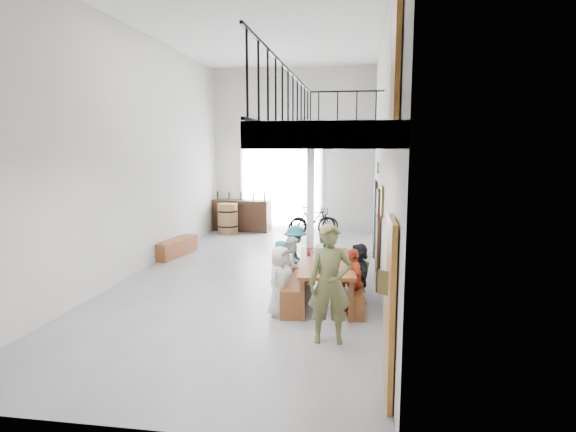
% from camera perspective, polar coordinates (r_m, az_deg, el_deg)
% --- Properties ---
extents(floor, '(12.00, 12.00, 0.00)m').
position_cam_1_polar(floor, '(10.96, -3.95, -7.08)').
color(floor, slate).
rests_on(floor, ground).
extents(room_walls, '(12.00, 12.00, 12.00)m').
position_cam_1_polar(room_walls, '(10.59, -4.15, 11.80)').
color(room_walls, silver).
rests_on(room_walls, ground).
extents(gateway_portal, '(2.80, 0.08, 2.80)m').
position_cam_1_polar(gateway_portal, '(16.55, -0.82, 3.08)').
color(gateway_portal, white).
rests_on(gateway_portal, ground).
extents(right_wall_decor, '(0.07, 8.28, 5.07)m').
position_cam_1_polar(right_wall_decor, '(8.53, 11.04, 0.32)').
color(right_wall_decor, '#AB6C2B').
rests_on(right_wall_decor, ground).
extents(balcony, '(1.52, 5.62, 4.00)m').
position_cam_1_polar(balcony, '(7.19, 5.87, 8.74)').
color(balcony, white).
rests_on(balcony, ground).
extents(tasting_table, '(1.19, 2.44, 0.79)m').
position_cam_1_polar(tasting_table, '(9.01, 4.47, -5.83)').
color(tasting_table, brown).
rests_on(tasting_table, ground).
extents(bench_inner, '(0.60, 2.20, 0.50)m').
position_cam_1_polar(bench_inner, '(9.18, 0.48, -8.49)').
color(bench_inner, brown).
rests_on(bench_inner, ground).
extents(bench_wall, '(0.32, 1.86, 0.43)m').
position_cam_1_polar(bench_wall, '(9.06, 8.07, -9.05)').
color(bench_wall, brown).
rests_on(bench_wall, ground).
extents(tableware, '(0.49, 1.28, 0.35)m').
position_cam_1_polar(tableware, '(8.77, 4.06, -4.67)').
color(tableware, black).
rests_on(tableware, tasting_table).
extents(side_bench, '(0.62, 1.68, 0.46)m').
position_cam_1_polar(side_bench, '(13.16, -13.08, -3.64)').
color(side_bench, brown).
rests_on(side_bench, ground).
extents(oak_barrel, '(0.68, 0.68, 1.00)m').
position_cam_1_polar(oak_barrel, '(16.23, -7.14, -0.28)').
color(oak_barrel, olive).
rests_on(oak_barrel, ground).
extents(serving_counter, '(2.07, 0.77, 1.07)m').
position_cam_1_polar(serving_counter, '(16.65, -5.57, 0.07)').
color(serving_counter, '#331E12').
rests_on(serving_counter, ground).
extents(counter_bottles, '(1.77, 0.27, 0.28)m').
position_cam_1_polar(counter_bottles, '(16.57, -5.59, 2.37)').
color(counter_bottles, black).
rests_on(counter_bottles, serving_counter).
extents(guest_left_a, '(0.60, 0.70, 1.22)m').
position_cam_1_polar(guest_left_a, '(8.33, -0.94, -7.69)').
color(guest_left_a, silver).
rests_on(guest_left_a, ground).
extents(guest_left_b, '(0.31, 0.45, 1.18)m').
position_cam_1_polar(guest_left_b, '(8.97, -0.66, -6.63)').
color(guest_left_b, '#276D82').
rests_on(guest_left_b, ground).
extents(guest_left_c, '(0.51, 0.61, 1.16)m').
position_cam_1_polar(guest_left_c, '(9.47, 0.53, -5.91)').
color(guest_left_c, silver).
rests_on(guest_left_c, ground).
extents(guest_left_d, '(0.50, 0.84, 1.29)m').
position_cam_1_polar(guest_left_d, '(9.91, 0.86, -4.87)').
color(guest_left_d, '#276D82').
rests_on(guest_left_d, ground).
extents(guest_right_a, '(0.53, 0.73, 1.15)m').
position_cam_1_polar(guest_right_a, '(8.53, 7.69, -7.61)').
color(guest_right_a, '#B83A1F').
rests_on(guest_right_a, ground).
extents(guest_right_b, '(0.70, 1.10, 1.13)m').
position_cam_1_polar(guest_right_b, '(9.08, 8.37, -6.70)').
color(guest_right_b, black).
rests_on(guest_right_b, ground).
extents(guest_right_c, '(0.47, 0.58, 1.02)m').
position_cam_1_polar(guest_right_c, '(9.66, 8.33, -6.15)').
color(guest_right_c, silver).
rests_on(guest_right_c, ground).
extents(host_standing, '(0.69, 0.50, 1.78)m').
position_cam_1_polar(host_standing, '(7.17, 4.99, -8.03)').
color(host_standing, brown).
rests_on(host_standing, ground).
extents(potted_plant, '(0.50, 0.46, 0.46)m').
position_cam_1_polar(potted_plant, '(11.48, 9.07, -5.27)').
color(potted_plant, '#175518').
rests_on(potted_plant, ground).
extents(bicycle_near, '(1.61, 0.61, 0.84)m').
position_cam_1_polar(bicycle_near, '(16.18, 3.16, -0.56)').
color(bicycle_near, black).
rests_on(bicycle_near, ground).
extents(bicycle_far, '(1.68, 1.19, 0.99)m').
position_cam_1_polar(bicycle_far, '(15.42, 2.90, -0.70)').
color(bicycle_far, black).
rests_on(bicycle_far, ground).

